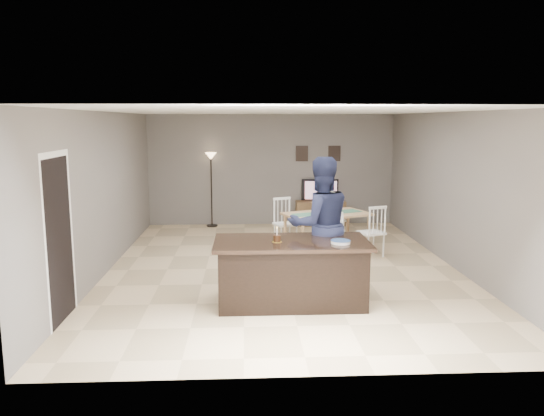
{
  "coord_description": "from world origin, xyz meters",
  "views": [
    {
      "loc": [
        -0.63,
        -8.96,
        2.55
      ],
      "look_at": [
        -0.2,
        -0.3,
        1.11
      ],
      "focal_mm": 35.0,
      "sensor_mm": 36.0,
      "label": 1
    }
  ],
  "objects_px": {
    "man": "(320,225)",
    "dining_table": "(327,220)",
    "television": "(320,190)",
    "birthday_cake": "(277,238)",
    "kitchen_island": "(291,272)",
    "plate_stack": "(341,242)",
    "floor_lamp": "(211,169)",
    "woman": "(330,241)",
    "tv_console": "(320,213)"
  },
  "relations": [
    {
      "from": "woman",
      "to": "floor_lamp",
      "type": "xyz_separation_m",
      "value": [
        -2.09,
        5.04,
        0.63
      ]
    },
    {
      "from": "birthday_cake",
      "to": "floor_lamp",
      "type": "distance_m",
      "value": 5.81
    },
    {
      "from": "plate_stack",
      "to": "woman",
      "type": "bearing_deg",
      "value": 92.06
    },
    {
      "from": "birthday_cake",
      "to": "floor_lamp",
      "type": "bearing_deg",
      "value": 102.49
    },
    {
      "from": "plate_stack",
      "to": "television",
      "type": "bearing_deg",
      "value": 84.65
    },
    {
      "from": "television",
      "to": "birthday_cake",
      "type": "height_order",
      "value": "television"
    },
    {
      "from": "kitchen_island",
      "to": "television",
      "type": "height_order",
      "value": "television"
    },
    {
      "from": "television",
      "to": "floor_lamp",
      "type": "distance_m",
      "value": 2.71
    },
    {
      "from": "television",
      "to": "woman",
      "type": "relative_size",
      "value": 0.6
    },
    {
      "from": "birthday_cake",
      "to": "plate_stack",
      "type": "xyz_separation_m",
      "value": [
        0.86,
        -0.13,
        -0.03
      ]
    },
    {
      "from": "kitchen_island",
      "to": "dining_table",
      "type": "distance_m",
      "value": 3.13
    },
    {
      "from": "man",
      "to": "woman",
      "type": "bearing_deg",
      "value": 169.42
    },
    {
      "from": "tv_console",
      "to": "man",
      "type": "height_order",
      "value": "man"
    },
    {
      "from": "tv_console",
      "to": "plate_stack",
      "type": "xyz_separation_m",
      "value": [
        -0.55,
        -5.76,
        0.62
      ]
    },
    {
      "from": "kitchen_island",
      "to": "tv_console",
      "type": "xyz_separation_m",
      "value": [
        1.2,
        5.57,
        -0.15
      ]
    },
    {
      "from": "birthday_cake",
      "to": "kitchen_island",
      "type": "bearing_deg",
      "value": 16.72
    },
    {
      "from": "woman",
      "to": "dining_table",
      "type": "bearing_deg",
      "value": -103.92
    },
    {
      "from": "kitchen_island",
      "to": "birthday_cake",
      "type": "height_order",
      "value": "birthday_cake"
    },
    {
      "from": "kitchen_island",
      "to": "woman",
      "type": "bearing_deg",
      "value": 41.26
    },
    {
      "from": "tv_console",
      "to": "birthday_cake",
      "type": "xyz_separation_m",
      "value": [
        -1.41,
        -5.63,
        0.65
      ]
    },
    {
      "from": "kitchen_island",
      "to": "dining_table",
      "type": "relative_size",
      "value": 0.95
    },
    {
      "from": "dining_table",
      "to": "floor_lamp",
      "type": "distance_m",
      "value": 3.64
    },
    {
      "from": "man",
      "to": "floor_lamp",
      "type": "bearing_deg",
      "value": -79.56
    },
    {
      "from": "man",
      "to": "birthday_cake",
      "type": "height_order",
      "value": "man"
    },
    {
      "from": "kitchen_island",
      "to": "plate_stack",
      "type": "distance_m",
      "value": 0.83
    },
    {
      "from": "kitchen_island",
      "to": "floor_lamp",
      "type": "bearing_deg",
      "value": 104.63
    },
    {
      "from": "television",
      "to": "woman",
      "type": "distance_m",
      "value": 5.12
    },
    {
      "from": "tv_console",
      "to": "dining_table",
      "type": "distance_m",
      "value": 2.62
    },
    {
      "from": "tv_console",
      "to": "dining_table",
      "type": "relative_size",
      "value": 0.53
    },
    {
      "from": "man",
      "to": "plate_stack",
      "type": "bearing_deg",
      "value": 92.74
    },
    {
      "from": "woman",
      "to": "birthday_cake",
      "type": "xyz_separation_m",
      "value": [
        -0.83,
        -0.61,
        0.19
      ]
    },
    {
      "from": "television",
      "to": "dining_table",
      "type": "height_order",
      "value": "television"
    },
    {
      "from": "television",
      "to": "woman",
      "type": "bearing_deg",
      "value": 83.58
    },
    {
      "from": "tv_console",
      "to": "birthday_cake",
      "type": "height_order",
      "value": "birthday_cake"
    },
    {
      "from": "birthday_cake",
      "to": "woman",
      "type": "bearing_deg",
      "value": 36.28
    },
    {
      "from": "woman",
      "to": "television",
      "type": "bearing_deg",
      "value": -102.61
    },
    {
      "from": "tv_console",
      "to": "birthday_cake",
      "type": "distance_m",
      "value": 5.84
    },
    {
      "from": "man",
      "to": "plate_stack",
      "type": "relative_size",
      "value": 7.47
    },
    {
      "from": "birthday_cake",
      "to": "dining_table",
      "type": "relative_size",
      "value": 0.09
    },
    {
      "from": "television",
      "to": "birthday_cake",
      "type": "distance_m",
      "value": 5.87
    },
    {
      "from": "birthday_cake",
      "to": "dining_table",
      "type": "height_order",
      "value": "birthday_cake"
    },
    {
      "from": "tv_console",
      "to": "television",
      "type": "bearing_deg",
      "value": 90.0
    },
    {
      "from": "man",
      "to": "birthday_cake",
      "type": "relative_size",
      "value": 9.55
    },
    {
      "from": "plate_stack",
      "to": "dining_table",
      "type": "bearing_deg",
      "value": 84.54
    },
    {
      "from": "tv_console",
      "to": "man",
      "type": "bearing_deg",
      "value": -98.18
    },
    {
      "from": "floor_lamp",
      "to": "woman",
      "type": "bearing_deg",
      "value": -67.52
    },
    {
      "from": "woman",
      "to": "man",
      "type": "relative_size",
      "value": 0.75
    },
    {
      "from": "man",
      "to": "dining_table",
      "type": "height_order",
      "value": "man"
    },
    {
      "from": "tv_console",
      "to": "plate_stack",
      "type": "height_order",
      "value": "plate_stack"
    },
    {
      "from": "television",
      "to": "birthday_cake",
      "type": "relative_size",
      "value": 4.3
    }
  ]
}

